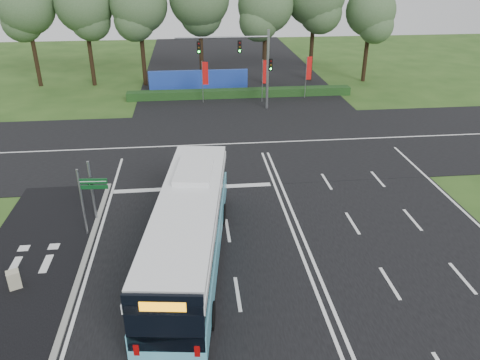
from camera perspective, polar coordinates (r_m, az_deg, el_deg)
name	(u,v)px	position (r m, az deg, el deg)	size (l,w,h in m)	color
ground	(291,227)	(24.58, 6.22, -5.76)	(120.00, 120.00, 0.00)	#284A18
road_main	(291,227)	(24.57, 6.22, -5.72)	(20.00, 120.00, 0.04)	black
road_cross	(258,143)	(35.16, 2.23, 4.54)	(120.00, 14.00, 0.05)	black
bike_path	(24,279)	(22.91, -24.86, -10.90)	(5.00, 18.00, 0.06)	black
kerb_strip	(80,275)	(22.21, -18.92, -10.89)	(0.25, 18.00, 0.12)	gray
city_bus	(189,230)	(20.92, -6.21, -6.04)	(4.28, 12.91, 3.64)	#5CBAD5
pedestrian_signal	(92,189)	(25.40, -17.63, -1.05)	(0.31, 0.42, 3.38)	gray
street_sign	(88,194)	(23.93, -18.09, -1.61)	(1.41, 0.18, 3.61)	gray
utility_cabinet	(14,280)	(22.32, -25.83, -10.92)	(0.51, 0.43, 0.86)	#B3AD90
banner_flag_left	(205,76)	(44.56, -4.34, 12.58)	(0.58, 0.14, 3.94)	gray
banner_flag_mid	(265,74)	(44.75, 3.04, 12.75)	(0.59, 0.13, 4.05)	gray
banner_flag_right	(308,71)	(46.53, 8.32, 13.07)	(0.58, 0.22, 4.08)	gray
traffic_light_gantry	(248,57)	(41.99, 0.93, 14.71)	(8.41, 0.28, 7.00)	gray
hedge	(240,93)	(46.82, 0.03, 10.54)	(22.00, 1.20, 0.80)	#163312
blue_hoarding	(199,81)	(48.82, -5.07, 11.93)	(10.00, 0.30, 2.20)	#2040AE
eucalyptus_row	(201,3)	(50.89, -4.84, 20.72)	(40.49, 7.39, 12.08)	black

